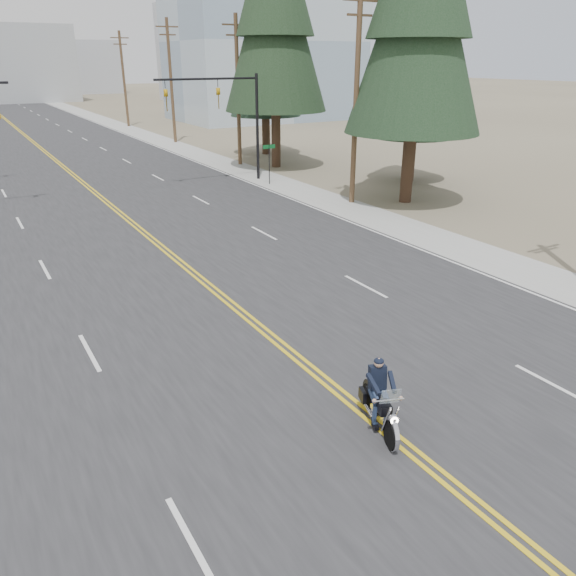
% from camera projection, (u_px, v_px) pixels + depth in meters
% --- Properties ---
extents(road, '(20.00, 200.00, 0.01)m').
position_uv_depth(road, '(21.00, 132.00, 64.78)').
color(road, '#303033').
rests_on(road, ground).
extents(sidewalk_right, '(3.00, 200.00, 0.01)m').
position_uv_depth(sidewalk_right, '(121.00, 127.00, 70.18)').
color(sidewalk_right, '#A5A5A0').
rests_on(sidewalk_right, ground).
extents(traffic_mast_right, '(7.10, 0.26, 7.00)m').
position_uv_depth(traffic_mast_right, '(230.00, 107.00, 36.82)').
color(traffic_mast_right, black).
rests_on(traffic_mast_right, ground).
extents(street_sign, '(0.90, 0.06, 2.62)m').
position_uv_depth(street_sign, '(269.00, 157.00, 37.27)').
color(street_sign, black).
rests_on(street_sign, ground).
extents(utility_pole_b, '(2.20, 0.30, 11.50)m').
position_uv_depth(utility_pole_b, '(356.00, 96.00, 30.90)').
color(utility_pole_b, brown).
rests_on(utility_pole_b, ground).
extents(utility_pole_c, '(2.20, 0.30, 11.00)m').
position_uv_depth(utility_pole_c, '(238.00, 89.00, 42.96)').
color(utility_pole_c, brown).
rests_on(utility_pole_c, ground).
extents(utility_pole_d, '(2.20, 0.30, 11.50)m').
position_uv_depth(utility_pole_d, '(171.00, 80.00, 54.83)').
color(utility_pole_d, brown).
rests_on(utility_pole_d, ground).
extents(utility_pole_e, '(2.20, 0.30, 11.00)m').
position_uv_depth(utility_pole_e, '(124.00, 78.00, 68.48)').
color(utility_pole_e, brown).
rests_on(utility_pole_e, ground).
extents(glass_building, '(24.00, 16.00, 20.00)m').
position_uv_depth(glass_building, '(264.00, 42.00, 76.02)').
color(glass_building, '#9EB5CC').
rests_on(glass_building, ground).
extents(haze_bldg_b, '(18.00, 14.00, 14.00)m').
position_uv_depth(haze_bldg_b, '(23.00, 64.00, 109.75)').
color(haze_bldg_b, '#ADB2B7').
rests_on(haze_bldg_b, ground).
extents(haze_bldg_c, '(16.00, 12.00, 18.00)m').
position_uv_depth(haze_bldg_c, '(205.00, 53.00, 112.06)').
color(haze_bldg_c, '#B7BCC6').
rests_on(haze_bldg_c, ground).
extents(haze_bldg_e, '(14.00, 14.00, 12.00)m').
position_uv_depth(haze_bldg_e, '(86.00, 67.00, 138.05)').
color(haze_bldg_e, '#B7BCC6').
rests_on(haze_bldg_e, ground).
extents(motorcyclist, '(1.57, 2.29, 1.65)m').
position_uv_depth(motorcyclist, '(381.00, 397.00, 12.62)').
color(motorcyclist, black).
rests_on(motorcyclist, ground).
extents(conifer_mid, '(5.48, 5.48, 14.62)m').
position_uv_depth(conifer_mid, '(419.00, 50.00, 36.07)').
color(conifer_mid, '#382619').
rests_on(conifer_mid, ground).
extents(conifer_far, '(6.12, 6.12, 16.39)m').
position_uv_depth(conifer_far, '(265.00, 39.00, 46.64)').
color(conifer_far, '#382619').
rests_on(conifer_far, ground).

